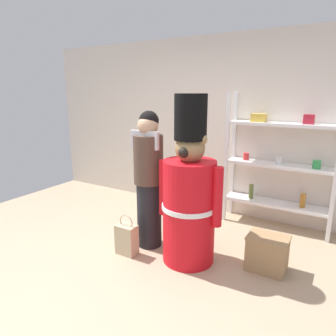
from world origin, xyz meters
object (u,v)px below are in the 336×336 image
Objects in this scene: merchandise_shelf at (279,163)px; display_crate at (267,253)px; shopping_bag at (127,239)px; person_shopper at (149,177)px; teddy_bear_guard at (189,197)px.

merchandise_shelf is 1.36m from display_crate.
shopping_bag reaches higher than display_crate.
shopping_bag is 1.53m from display_crate.
shopping_bag is 1.17× the size of display_crate.
display_crate is (0.17, -1.15, -0.71)m from merchandise_shelf.
person_shopper is at bearing -172.75° from display_crate.
display_crate is at bearing -81.52° from merchandise_shelf.
merchandise_shelf is 4.44× the size of display_crate.
merchandise_shelf is 1.00× the size of teddy_bear_guard.
person_shopper is 3.38× the size of shopping_bag.
person_shopper reaches higher than display_crate.
person_shopper is 1.51m from display_crate.
person_shopper reaches higher than shopping_bag.
person_shopper is (-0.56, 0.07, 0.12)m from teddy_bear_guard.
display_crate is at bearing 16.95° from teddy_bear_guard.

